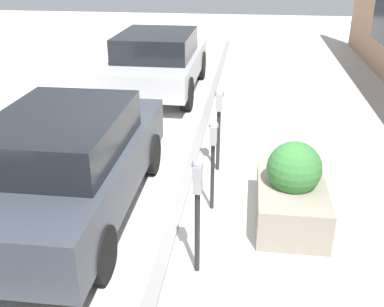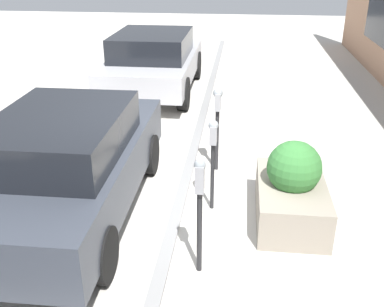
# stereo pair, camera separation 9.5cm
# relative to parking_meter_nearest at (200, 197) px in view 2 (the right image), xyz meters

# --- Properties ---
(ground_plane) EXTENTS (40.00, 40.00, 0.00)m
(ground_plane) POSITION_rel_parking_meter_nearest_xyz_m (1.28, 0.34, -0.95)
(ground_plane) COLOR beige
(curb_strip) EXTENTS (24.50, 0.16, 0.04)m
(curb_strip) POSITION_rel_parking_meter_nearest_xyz_m (1.28, 0.42, -0.93)
(curb_strip) COLOR gray
(curb_strip) RESTS_ON ground_plane
(parking_meter_nearest) EXTENTS (0.15, 0.12, 1.38)m
(parking_meter_nearest) POSITION_rel_parking_meter_nearest_xyz_m (0.00, 0.00, 0.00)
(parking_meter_nearest) COLOR #232326
(parking_meter_nearest) RESTS_ON ground_plane
(parking_meter_second) EXTENTS (0.16, 0.13, 1.30)m
(parking_meter_second) POSITION_rel_parking_meter_nearest_xyz_m (1.34, -0.05, -0.00)
(parking_meter_second) COLOR #232326
(parking_meter_second) RESTS_ON ground_plane
(parking_meter_middle) EXTENTS (0.18, 0.15, 1.37)m
(parking_meter_middle) POSITION_rel_parking_meter_nearest_xyz_m (2.55, -0.03, 0.04)
(parking_meter_middle) COLOR #232326
(parking_meter_middle) RESTS_ON ground_plane
(planter_box) EXTENTS (1.52, 0.87, 1.11)m
(planter_box) POSITION_rel_parking_meter_nearest_xyz_m (1.18, -1.10, -0.52)
(planter_box) COLOR gray
(planter_box) RESTS_ON ground_plane
(parked_car_middle) EXTENTS (4.17, 1.78, 1.48)m
(parked_car_middle) POSITION_rel_parking_meter_nearest_xyz_m (0.99, 1.81, -0.17)
(parked_car_middle) COLOR #383D47
(parked_car_middle) RESTS_ON ground_plane
(parked_car_rear) EXTENTS (4.30, 2.02, 1.48)m
(parked_car_rear) POSITION_rel_parking_meter_nearest_xyz_m (6.70, 1.78, -0.16)
(parked_car_rear) COLOR #B7B7BC
(parked_car_rear) RESTS_ON ground_plane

